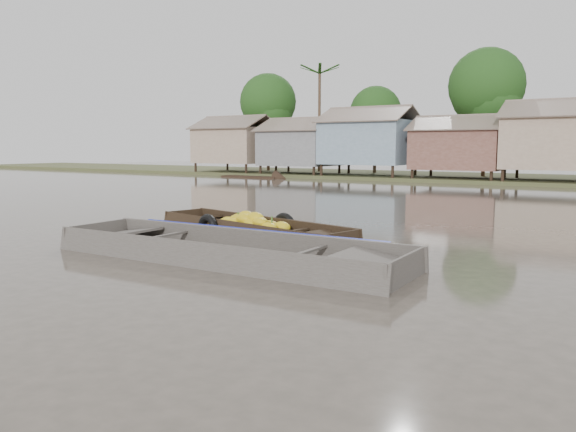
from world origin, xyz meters
The scene contains 4 objects.
ground centered at (0.00, 0.00, 0.00)m, with size 120.00×120.00×0.00m, color #464036.
riverbank centered at (3.03, 31.86, 3.07)m, with size 120.00×12.47×10.22m.
banana_boat centered at (-2.02, 2.71, 0.21)m, with size 6.61×2.99×0.90m.
viewer_boat centered at (-0.51, -0.14, 0.07)m, with size 8.19×2.26×0.66m.
Camera 1 is at (6.85, -9.39, 2.39)m, focal length 35.00 mm.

